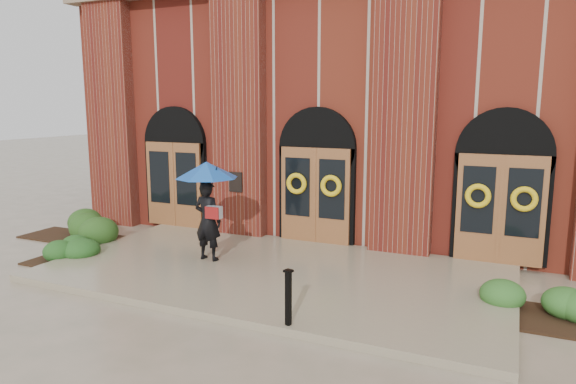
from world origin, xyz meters
The scene contains 8 objects.
ground centered at (0.00, 0.00, 0.00)m, with size 90.00×90.00×0.00m, color gray.
landing centered at (0.00, 0.15, 0.07)m, with size 10.00×5.30×0.15m, color gray.
church_building centered at (0.00, 8.78, 3.50)m, with size 16.20×12.53×7.00m.
man_with_umbrella centered at (-1.69, 0.19, 1.77)m, with size 1.51×1.51×2.32m.
metal_post centered at (1.50, -2.35, 0.65)m, with size 0.16×0.16×0.95m.
hedge_wall_left centered at (-6.52, 0.77, 0.37)m, with size 2.90×1.16×0.74m, color #244717.
hedge_front_left centered at (-5.10, -0.93, 0.25)m, with size 1.39×1.19×0.49m, color #1F4B19.
hedge_front_right centered at (5.28, 0.00, 0.26)m, with size 1.45×1.25×0.51m, color #2B5A20.
Camera 1 is at (4.77, -9.66, 3.76)m, focal length 32.00 mm.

